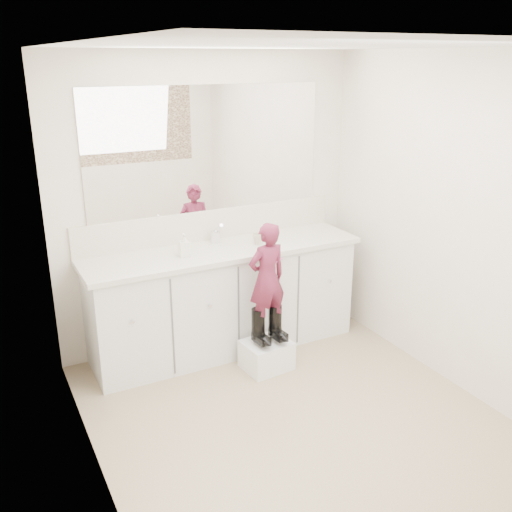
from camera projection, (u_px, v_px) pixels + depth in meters
floor at (300, 423)px, 3.85m from camera, size 3.00×3.00×0.00m
ceiling at (312, 45)px, 3.06m from camera, size 3.00×3.00×0.00m
wall_back at (209, 203)px, 4.71m from camera, size 2.60×0.00×2.60m
wall_left at (88, 295)px, 2.89m from camera, size 0.00×3.00×3.00m
wall_right at (462, 228)px, 4.02m from camera, size 0.00×3.00×3.00m
vanity_cabinet at (224, 301)px, 4.74m from camera, size 2.20×0.55×0.85m
countertop at (224, 251)px, 4.58m from camera, size 2.28×0.58×0.04m
backsplash at (210, 225)px, 4.76m from camera, size 2.28×0.03×0.25m
mirror at (208, 150)px, 4.55m from camera, size 2.00×0.02×1.00m
faucet at (216, 237)px, 4.69m from camera, size 0.08×0.08×0.10m
cup at (258, 239)px, 4.65m from camera, size 0.12×0.12×0.09m
soap_bottle at (184, 245)px, 4.36m from camera, size 0.09×0.09×0.18m
step_stool at (266, 355)px, 4.50m from camera, size 0.38×0.33×0.23m
boot_left at (258, 327)px, 4.38m from camera, size 0.13×0.21×0.30m
boot_right at (275, 323)px, 4.45m from camera, size 0.13×0.21×0.30m
toddler at (267, 278)px, 4.29m from camera, size 0.34×0.24×0.87m
toothbrush at (275, 263)px, 4.28m from camera, size 0.14×0.02×0.06m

